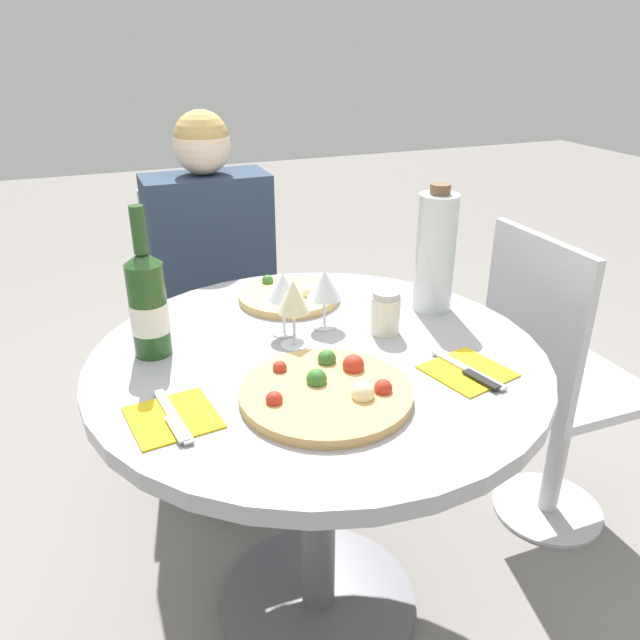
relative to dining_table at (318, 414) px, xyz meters
name	(u,v)px	position (x,y,z in m)	size (l,w,h in m)	color
ground_plane	(318,603)	(0.00, 0.00, -0.60)	(12.00, 12.00, 0.00)	gray
dining_table	(318,414)	(0.00, 0.00, 0.00)	(0.99, 0.99, 0.76)	slate
chair_behind_diner	(213,327)	(-0.07, 0.84, -0.14)	(0.38, 0.38, 0.93)	silver
seated_diner	(221,327)	(-0.07, 0.70, -0.08)	(0.38, 0.40, 1.19)	#28384C
chair_empty_side	(553,390)	(0.75, 0.07, -0.14)	(0.38, 0.38, 0.93)	silver
pizza_large	(328,391)	(-0.05, -0.17, 0.17)	(0.33, 0.33, 0.05)	tan
pizza_small_far	(291,295)	(0.04, 0.30, 0.17)	(0.26, 0.26, 0.05)	#DBB26B
wine_bottle	(148,304)	(-0.33, 0.13, 0.28)	(0.08, 0.08, 0.32)	#23471E
tall_carafe	(435,252)	(0.35, 0.12, 0.31)	(0.10, 0.10, 0.31)	silver
sugar_shaker	(386,312)	(0.18, 0.04, 0.21)	(0.07, 0.07, 0.10)	silver
wine_glass_back_right	(324,286)	(0.06, 0.12, 0.26)	(0.08, 0.08, 0.14)	silver
wine_glass_back_left	(283,288)	(-0.04, 0.12, 0.27)	(0.08, 0.08, 0.15)	silver
wine_glass_front_left	(293,298)	(-0.04, 0.05, 0.27)	(0.07, 0.07, 0.16)	silver
place_setting_left	(173,418)	(-0.33, -0.14, 0.16)	(0.17, 0.19, 0.01)	gold
place_setting_right	(468,371)	(0.25, -0.19, 0.16)	(0.18, 0.19, 0.01)	gold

